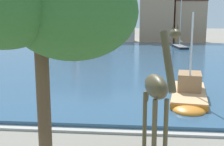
# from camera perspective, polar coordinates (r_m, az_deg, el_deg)

# --- Properties ---
(harbor_water) EXTENTS (78.70, 49.20, 0.32)m
(harbor_water) POSITION_cam_1_polar(r_m,az_deg,el_deg) (39.07, -0.65, 2.78)
(harbor_water) COLOR #2D5170
(harbor_water) RESTS_ON ground
(quay_edge_coping) EXTENTS (78.70, 0.50, 0.12)m
(quay_edge_coping) POSITION_cam_1_polar(r_m,az_deg,el_deg) (15.26, -10.60, -10.79)
(quay_edge_coping) COLOR #ADA89E
(quay_edge_coping) RESTS_ON ground
(giraffe_statue) EXTENTS (1.34, 3.06, 5.45)m
(giraffe_statue) POSITION_cam_1_polar(r_m,az_deg,el_deg) (11.82, 8.82, -3.27)
(giraffe_statue) COLOR #4C4228
(giraffe_statue) RESTS_ON ground
(sailboat_green) EXTENTS (4.51, 9.51, 7.12)m
(sailboat_green) POSITION_cam_1_polar(r_m,az_deg,el_deg) (51.96, -11.11, 5.10)
(sailboat_green) COLOR #236B42
(sailboat_green) RESTS_ON ground
(sailboat_orange) EXTENTS (3.17, 7.36, 5.97)m
(sailboat_orange) POSITION_cam_1_polar(r_m,az_deg,el_deg) (20.01, 14.84, -4.10)
(sailboat_orange) COLOR orange
(sailboat_orange) RESTS_ON ground
(sailboat_black) EXTENTS (2.25, 6.59, 8.74)m
(sailboat_black) POSITION_cam_1_polar(r_m,az_deg,el_deg) (53.57, 13.02, 4.97)
(sailboat_black) COLOR black
(sailboat_black) RESTS_ON ground
(shade_tree) EXTENTS (4.94, 5.48, 7.62)m
(shade_tree) POSITION_cam_1_polar(r_m,az_deg,el_deg) (8.53, -12.87, 12.79)
(shade_tree) COLOR brown
(shade_tree) RESTS_ON ground
(mooring_bollard) EXTENTS (0.24, 0.24, 0.50)m
(mooring_bollard) POSITION_cam_1_polar(r_m,az_deg,el_deg) (15.28, -13.56, -10.12)
(mooring_bollard) COLOR #232326
(mooring_bollard) RESTS_ON ground
(townhouse_end_terrace) EXTENTS (6.76, 7.00, 12.39)m
(townhouse_end_terrace) POSITION_cam_1_polar(r_m,az_deg,el_deg) (70.97, -10.13, 11.14)
(townhouse_end_terrace) COLOR #C6B293
(townhouse_end_terrace) RESTS_ON ground
(townhouse_narrow_midrow) EXTENTS (7.08, 6.99, 13.14)m
(townhouse_narrow_midrow) POSITION_cam_1_polar(r_m,az_deg,el_deg) (68.51, -3.24, 11.62)
(townhouse_narrow_midrow) COLOR tan
(townhouse_narrow_midrow) RESTS_ON ground
(townhouse_tall_gabled) EXTENTS (8.10, 6.28, 11.31)m
(townhouse_tall_gabled) POSITION_cam_1_polar(r_m,az_deg,el_deg) (68.48, 1.09, 10.87)
(townhouse_tall_gabled) COLOR beige
(townhouse_tall_gabled) RESTS_ON ground
(townhouse_corner_house) EXTENTS (7.38, 5.93, 11.08)m
(townhouse_corner_house) POSITION_cam_1_polar(r_m,az_deg,el_deg) (67.04, 8.60, 10.65)
(townhouse_corner_house) COLOR tan
(townhouse_corner_house) RESTS_ON ground
(townhouse_wide_warehouse) EXTENTS (6.84, 7.91, 9.85)m
(townhouse_wide_warehouse) POSITION_cam_1_polar(r_m,az_deg,el_deg) (69.76, 14.69, 9.92)
(townhouse_wide_warehouse) COLOR tan
(townhouse_wide_warehouse) RESTS_ON ground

